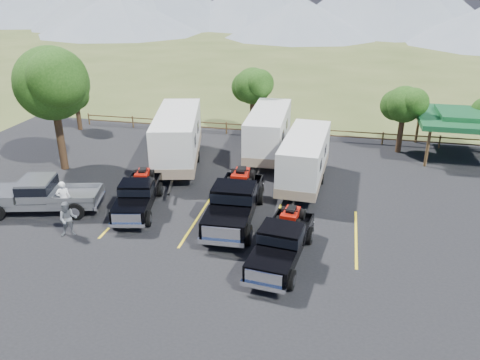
% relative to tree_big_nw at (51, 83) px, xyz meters
% --- Properties ---
extents(ground, '(320.00, 320.00, 0.00)m').
position_rel_tree_big_nw_xyz_m(ground, '(12.55, -9.03, -5.60)').
color(ground, '#3D4D20').
rests_on(ground, ground).
extents(asphalt_lot, '(44.00, 34.00, 0.04)m').
position_rel_tree_big_nw_xyz_m(asphalt_lot, '(12.55, -6.03, -5.58)').
color(asphalt_lot, black).
rests_on(asphalt_lot, ground).
extents(stall_lines, '(12.12, 5.50, 0.01)m').
position_rel_tree_big_nw_xyz_m(stall_lines, '(12.55, -5.03, -5.55)').
color(stall_lines, yellow).
rests_on(stall_lines, asphalt_lot).
extents(tree_big_nw, '(5.54, 5.18, 7.84)m').
position_rel_tree_big_nw_xyz_m(tree_big_nw, '(0.00, 0.00, 0.00)').
color(tree_big_nw, '#301F12').
rests_on(tree_big_nw, ground).
extents(tree_ne_a, '(3.11, 2.92, 4.76)m').
position_rel_tree_big_nw_xyz_m(tree_ne_a, '(21.52, 7.99, -2.11)').
color(tree_ne_a, '#301F12').
rests_on(tree_ne_a, ground).
extents(tree_north, '(3.46, 3.24, 5.25)m').
position_rel_tree_big_nw_xyz_m(tree_north, '(10.52, 9.99, -1.76)').
color(tree_north, '#301F12').
rests_on(tree_north, ground).
extents(tree_nw_small, '(2.59, 2.43, 3.85)m').
position_rel_tree_big_nw_xyz_m(tree_nw_small, '(-3.48, 7.99, -2.81)').
color(tree_nw_small, '#301F12').
rests_on(tree_nw_small, ground).
extents(rail_fence, '(36.12, 0.12, 1.00)m').
position_rel_tree_big_nw_xyz_m(rail_fence, '(14.55, 9.47, -4.99)').
color(rail_fence, brown).
rests_on(rail_fence, ground).
extents(pavilion, '(6.20, 6.20, 3.22)m').
position_rel_tree_big_nw_xyz_m(pavilion, '(25.55, 7.97, -2.81)').
color(pavilion, brown).
rests_on(pavilion, ground).
extents(rig_left, '(2.83, 5.71, 1.83)m').
position_rel_tree_big_nw_xyz_m(rig_left, '(7.16, -4.41, -4.68)').
color(rig_left, black).
rests_on(rig_left, asphalt_lot).
extents(rig_center, '(2.58, 6.79, 2.24)m').
position_rel_tree_big_nw_xyz_m(rig_center, '(12.47, -4.47, -4.48)').
color(rig_center, black).
rests_on(rig_center, asphalt_lot).
extents(rig_right, '(2.54, 5.90, 1.91)m').
position_rel_tree_big_nw_xyz_m(rig_right, '(15.30, -7.65, -4.64)').
color(rig_right, black).
rests_on(rig_right, asphalt_lot).
extents(trailer_left, '(4.44, 10.00, 3.47)m').
position_rel_tree_big_nw_xyz_m(trailer_left, '(7.06, 2.32, -3.74)').
color(trailer_left, white).
rests_on(trailer_left, asphalt_lot).
extents(trailer_center, '(2.59, 9.21, 3.20)m').
position_rel_tree_big_nw_xyz_m(trailer_center, '(12.58, 5.19, -3.88)').
color(trailer_center, white).
rests_on(trailer_center, asphalt_lot).
extents(trailer_right, '(2.61, 8.73, 3.03)m').
position_rel_tree_big_nw_xyz_m(trailer_right, '(15.47, 0.81, -3.97)').
color(trailer_right, white).
rests_on(trailer_right, asphalt_lot).
extents(pickup_silver, '(6.54, 3.46, 1.87)m').
position_rel_tree_big_nw_xyz_m(pickup_silver, '(2.34, -5.78, -4.58)').
color(pickup_silver, gray).
rests_on(pickup_silver, asphalt_lot).
extents(person_a, '(0.84, 0.80, 1.94)m').
position_rel_tree_big_nw_xyz_m(person_a, '(3.74, -5.97, -4.59)').
color(person_a, white).
rests_on(person_a, asphalt_lot).
extents(person_b, '(1.06, 0.96, 1.77)m').
position_rel_tree_big_nw_xyz_m(person_b, '(5.07, -7.78, -4.67)').
color(person_b, slate).
rests_on(person_b, asphalt_lot).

